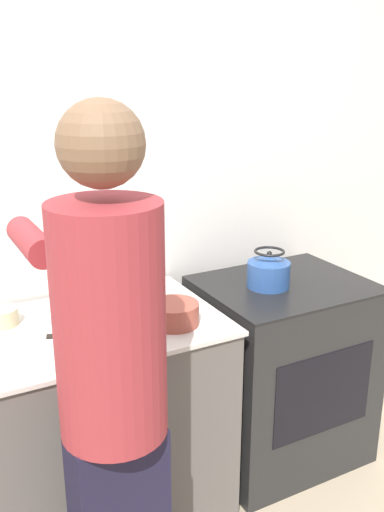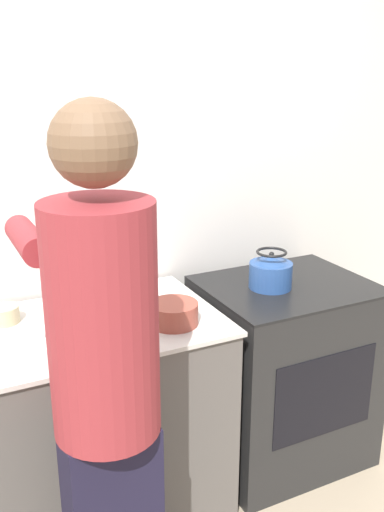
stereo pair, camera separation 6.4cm
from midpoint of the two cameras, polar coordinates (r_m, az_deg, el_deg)
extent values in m
cube|color=silver|center=(2.55, -12.61, 5.49)|extent=(8.00, 0.05, 2.60)
cube|color=#5B5651|center=(2.46, -17.89, -17.70)|extent=(1.65, 0.67, 0.87)
cube|color=beige|center=(2.23, -19.00, -8.37)|extent=(1.68, 0.70, 0.02)
cube|color=black|center=(2.85, 8.21, -11.33)|extent=(0.76, 0.62, 0.89)
cube|color=black|center=(2.66, 8.64, -2.82)|extent=(0.76, 0.62, 0.01)
cube|color=black|center=(2.62, 12.28, -13.27)|extent=(0.53, 0.01, 0.39)
cylinder|color=maroon|center=(1.61, -9.36, -6.67)|extent=(0.31, 0.31, 0.69)
sphere|color=brown|center=(1.48, -10.36, 10.97)|extent=(0.23, 0.23, 0.23)
cylinder|color=maroon|center=(1.78, -16.77, 1.42)|extent=(0.09, 0.30, 0.09)
cylinder|color=maroon|center=(1.85, -8.68, 2.59)|extent=(0.09, 0.30, 0.09)
cube|color=silver|center=(2.19, -12.59, -7.77)|extent=(0.32, 0.20, 0.02)
cube|color=silver|center=(2.17, -10.94, -7.61)|extent=(0.15, 0.08, 0.01)
cube|color=black|center=(2.17, -14.02, -7.77)|extent=(0.09, 0.05, 0.01)
cylinder|color=#284C8C|center=(2.58, 6.95, -1.84)|extent=(0.19, 0.19, 0.12)
cone|color=#284C8C|center=(2.56, 7.01, -0.31)|extent=(0.15, 0.15, 0.03)
sphere|color=black|center=(2.55, 7.03, 0.25)|extent=(0.02, 0.02, 0.02)
torus|color=black|center=(2.55, 7.04, 0.45)|extent=(0.14, 0.14, 0.01)
cylinder|color=#C6B789|center=(2.36, -19.21, -5.76)|extent=(0.13, 0.13, 0.07)
cylinder|color=#9E4738|center=(2.24, -2.60, -5.79)|extent=(0.19, 0.19, 0.09)
camera|label=1|loc=(0.03, -90.82, -0.27)|focal=40.00mm
camera|label=2|loc=(0.03, 89.18, 0.27)|focal=40.00mm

